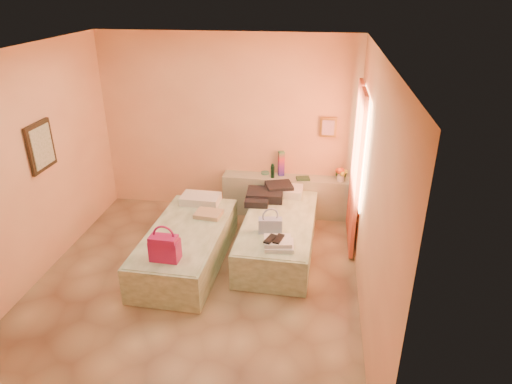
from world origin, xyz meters
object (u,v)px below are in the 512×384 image
magenta_handbag (165,248)px  towel_stack (279,244)px  headboard_ledge (287,196)px  blue_handbag (270,225)px  green_book (303,178)px  bed_left (187,246)px  bed_right (279,235)px  flower_vase (341,173)px  water_bottle (273,171)px

magenta_handbag → towel_stack: size_ratio=0.97×
headboard_ledge → blue_handbag: 1.52m
green_book → bed_left: bearing=-145.3°
bed_right → towel_stack: (0.07, -0.71, 0.30)m
headboard_ledge → bed_right: 1.13m
headboard_ledge → flower_vase: size_ratio=7.99×
headboard_ledge → bed_right: headboard_ledge is taller
bed_right → green_book: (0.27, 1.06, 0.42)m
headboard_ledge → flower_vase: bearing=-2.8°
bed_left → flower_vase: bearing=39.3°
bed_right → towel_stack: bearing=-82.4°
magenta_handbag → towel_stack: (1.28, 0.45, -0.11)m
bed_right → flower_vase: size_ratio=7.79×
headboard_ledge → magenta_handbag: bearing=-118.5°
flower_vase → magenta_handbag: 3.05m
flower_vase → blue_handbag: flower_vase is taller
bed_left → green_book: (1.45, 1.53, 0.42)m
water_bottle → green_book: (0.48, -0.01, -0.09)m
blue_handbag → bed_right: bearing=70.3°
headboard_ledge → blue_handbag: size_ratio=6.79×
bed_left → towel_stack: size_ratio=5.71×
water_bottle → flower_vase: bearing=0.7°
bed_right → towel_stack: 0.78m
water_bottle → blue_handbag: bearing=-84.9°
water_bottle → magenta_handbag: 2.46m
headboard_ledge → green_book: green_book is taller
towel_stack → bed_right: bearing=95.7°
bed_left → blue_handbag: bearing=6.9°
water_bottle → flower_vase: 1.05m
magenta_handbag → towel_stack: magenta_handbag is taller
bed_right → green_book: green_book is taller
headboard_ledge → water_bottle: water_bottle is taller
blue_handbag → towel_stack: (0.15, -0.35, -0.05)m
green_book → blue_handbag: bearing=-115.4°
bed_left → magenta_handbag: 0.82m
green_book → magenta_handbag: size_ratio=0.59×
flower_vase → magenta_handbag: size_ratio=0.76×
bed_left → bed_right: (1.18, 0.46, 0.00)m
magenta_handbag → blue_handbag: 1.39m
green_book → bed_right: bearing=-115.9°
green_book → towel_stack: bearing=-108.1°
bed_right → blue_handbag: size_ratio=6.62×
bed_right → water_bottle: bearing=102.9°
bed_right → magenta_handbag: 1.73m
magenta_handbag → blue_handbag: (1.13, 0.80, -0.06)m
bed_right → blue_handbag: (-0.08, -0.37, 0.35)m
headboard_ledge → magenta_handbag: magenta_handbag is taller
towel_stack → water_bottle: bearing=98.9°
bed_left → towel_stack: 1.31m
water_bottle → green_book: bearing=-1.0°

